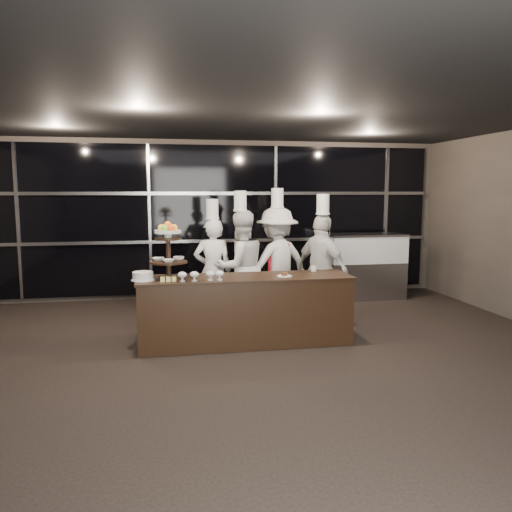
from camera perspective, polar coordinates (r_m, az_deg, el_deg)
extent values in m
plane|color=black|center=(5.10, 1.10, -16.20)|extent=(10.00, 10.00, 0.00)
plane|color=black|center=(4.77, 1.19, 18.96)|extent=(10.00, 10.00, 0.00)
plane|color=#473F38|center=(9.64, -4.88, 4.18)|extent=(9.00, 0.00, 9.00)
cube|color=black|center=(9.58, -4.84, 4.16)|extent=(8.60, 0.04, 2.80)
cube|color=#A5A5AA|center=(9.56, -4.78, 1.75)|extent=(8.60, 0.06, 0.06)
cube|color=#A5A5AA|center=(9.52, -4.84, 7.15)|extent=(8.60, 0.06, 0.06)
cube|color=#A5A5AA|center=(9.84, -25.58, 3.54)|extent=(0.05, 0.05, 2.80)
cube|color=#A5A5AA|center=(9.51, -12.05, 4.00)|extent=(0.05, 0.05, 2.80)
cube|color=#A5A5AA|center=(9.74, 2.24, 4.24)|extent=(0.05, 0.05, 2.80)
cube|color=#A5A5AA|center=(10.49, 14.62, 4.23)|extent=(0.05, 0.05, 2.80)
cube|color=black|center=(6.72, -1.22, -6.30)|extent=(2.80, 0.70, 0.90)
cube|color=black|center=(6.63, -1.23, -2.47)|extent=(2.84, 0.74, 0.03)
cylinder|color=black|center=(6.54, -9.92, -2.45)|extent=(0.24, 0.24, 0.03)
cylinder|color=black|center=(6.49, -9.99, 0.46)|extent=(0.06, 0.06, 0.70)
cylinder|color=black|center=(6.51, -9.96, -0.68)|extent=(0.48, 0.48, 0.02)
cylinder|color=black|center=(6.47, -10.02, 1.95)|extent=(0.34, 0.34, 0.02)
cylinder|color=white|center=(6.47, -10.03, 2.33)|extent=(0.10, 0.10, 0.06)
cylinder|color=white|center=(6.46, -10.04, 2.77)|extent=(0.34, 0.34, 0.04)
sphere|color=orange|center=(6.46, -9.34, 3.20)|extent=(0.09, 0.09, 0.09)
sphere|color=#62AC2C|center=(6.53, -9.70, 3.24)|extent=(0.09, 0.09, 0.09)
sphere|color=orange|center=(6.53, -10.41, 3.22)|extent=(0.09, 0.09, 0.09)
sphere|color=gold|center=(6.46, -10.76, 3.17)|extent=(0.09, 0.09, 0.09)
sphere|color=#70BB30|center=(6.39, -10.40, 3.13)|extent=(0.09, 0.09, 0.09)
sphere|color=#DA4812|center=(6.39, -9.68, 3.15)|extent=(0.09, 0.09, 0.09)
sphere|color=orange|center=(6.46, -10.06, 3.54)|extent=(0.09, 0.09, 0.09)
imported|color=white|center=(6.56, -11.11, -0.35)|extent=(0.16, 0.16, 0.04)
imported|color=white|center=(6.56, -8.84, -0.27)|extent=(0.15, 0.15, 0.05)
imported|color=white|center=(6.38, -9.96, -0.54)|extent=(0.16, 0.16, 0.04)
cylinder|color=silver|center=(6.33, -8.42, -2.84)|extent=(0.07, 0.07, 0.01)
cylinder|color=silver|center=(6.32, -8.43, -2.56)|extent=(0.02, 0.02, 0.05)
ellipsoid|color=silver|center=(6.31, -8.43, -2.13)|extent=(0.11, 0.11, 0.08)
ellipsoid|color=#17C01A|center=(6.31, -8.44, -2.09)|extent=(0.08, 0.08, 0.05)
cylinder|color=silver|center=(6.33, -7.05, -2.80)|extent=(0.07, 0.07, 0.01)
cylinder|color=silver|center=(6.33, -7.06, -2.53)|extent=(0.02, 0.02, 0.05)
ellipsoid|color=silver|center=(6.32, -7.07, -2.10)|extent=(0.11, 0.11, 0.08)
ellipsoid|color=#B50205|center=(6.32, -7.07, -2.05)|extent=(0.08, 0.08, 0.05)
cylinder|color=silver|center=(6.35, -5.24, -2.75)|extent=(0.07, 0.07, 0.01)
cylinder|color=silver|center=(6.34, -5.24, -2.48)|extent=(0.02, 0.02, 0.05)
ellipsoid|color=silver|center=(6.33, -5.24, -2.05)|extent=(0.11, 0.11, 0.08)
ellipsoid|color=#CEB193|center=(6.33, -5.24, -2.00)|extent=(0.08, 0.08, 0.05)
cylinder|color=silver|center=(6.36, -4.18, -2.72)|extent=(0.07, 0.07, 0.01)
cylinder|color=silver|center=(6.35, -4.19, -2.45)|extent=(0.02, 0.02, 0.05)
ellipsoid|color=silver|center=(6.35, -4.19, -2.02)|extent=(0.11, 0.11, 0.08)
ellipsoid|color=#543711|center=(6.34, -4.19, -1.98)|extent=(0.08, 0.08, 0.05)
cylinder|color=white|center=(6.50, -12.79, -2.68)|extent=(0.30, 0.30, 0.01)
cylinder|color=white|center=(6.49, -12.80, -2.20)|extent=(0.26, 0.26, 0.10)
cube|color=#FFED7C|center=(6.34, -10.63, -2.67)|extent=(0.06, 0.06, 0.05)
cube|color=#FFED7C|center=(6.34, -9.99, -2.65)|extent=(0.05, 0.06, 0.05)
cube|color=#FFED7C|center=(6.34, -9.36, -2.64)|extent=(0.05, 0.06, 0.05)
cube|color=#FFED7C|center=(6.41, -10.62, -2.56)|extent=(0.06, 0.06, 0.05)
cube|color=#FFED7C|center=(6.41, -10.00, -2.54)|extent=(0.05, 0.06, 0.05)
cube|color=#FFED7C|center=(6.41, -9.37, -2.53)|extent=(0.05, 0.06, 0.05)
cylinder|color=white|center=(6.63, 3.27, -2.30)|extent=(0.20, 0.20, 0.01)
cylinder|color=#4C2814|center=(6.62, 3.27, -2.08)|extent=(0.08, 0.08, 0.04)
cylinder|color=white|center=(7.09, 6.62, -1.46)|extent=(0.08, 0.08, 0.07)
cube|color=#A5A5AA|center=(9.79, 12.27, -2.70)|extent=(1.47, 0.63, 0.70)
cube|color=silver|center=(9.70, 12.37, 0.79)|extent=(1.47, 0.63, 0.50)
cube|color=#FFC67F|center=(9.70, 12.37, 0.79)|extent=(1.36, 0.52, 0.40)
cube|color=#A5A5AA|center=(9.68, 12.41, 2.38)|extent=(1.49, 0.65, 0.04)
imported|color=white|center=(7.80, -4.94, -1.69)|extent=(0.60, 0.40, 1.62)
cylinder|color=white|center=(7.70, -5.02, 5.38)|extent=(0.19, 0.19, 0.30)
cylinder|color=white|center=(7.71, -5.01, 4.31)|extent=(0.21, 0.21, 0.03)
imported|color=silver|center=(7.69, -1.78, -1.32)|extent=(1.00, 0.88, 1.75)
cylinder|color=white|center=(7.60, -1.81, 6.34)|extent=(0.19, 0.19, 0.30)
cylinder|color=white|center=(7.61, -1.81, 5.24)|extent=(0.21, 0.21, 0.03)
imported|color=silver|center=(7.94, 2.41, -0.89)|extent=(1.32, 1.04, 1.79)
cylinder|color=white|center=(7.86, 2.45, 6.67)|extent=(0.19, 0.19, 0.30)
cylinder|color=white|center=(7.86, 2.44, 5.61)|extent=(0.21, 0.21, 0.03)
cube|color=#B50D19|center=(7.83, 2.60, -1.02)|extent=(0.34, 0.03, 0.67)
imported|color=silver|center=(7.65, 7.53, -1.61)|extent=(0.85, 1.07, 1.70)
cylinder|color=white|center=(7.56, 7.66, 5.91)|extent=(0.19, 0.19, 0.30)
cylinder|color=white|center=(7.56, 7.64, 4.81)|extent=(0.21, 0.21, 0.03)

